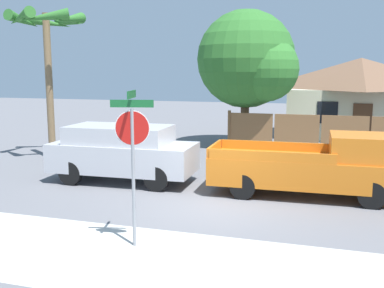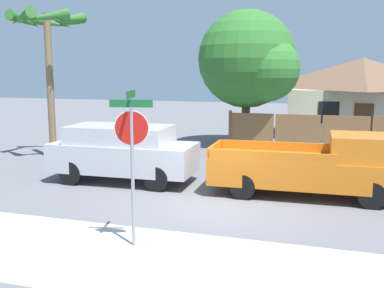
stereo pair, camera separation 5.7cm
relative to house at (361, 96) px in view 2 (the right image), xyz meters
name	(u,v)px [view 2 (the right image)]	position (x,y,z in m)	size (l,w,h in m)	color
ground_plane	(212,207)	(-4.41, -15.58, -2.22)	(80.00, 80.00, 0.00)	slate
sidewalk_strip	(164,262)	(-4.41, -19.18, -2.22)	(36.00, 3.20, 0.01)	#B2B2AD
wooden_fence	(371,137)	(0.11, -6.68, -1.37)	(12.16, 0.12, 1.80)	brown
house	(361,96)	(0.00, 0.00, 0.00)	(7.94, 7.02, 4.29)	beige
oak_tree	(251,61)	(-5.19, -5.67, 1.79)	(4.78, 4.55, 6.40)	brown
palm_tree	(48,32)	(-12.38, -10.99, 2.86)	(2.90, 3.11, 5.90)	brown
red_suv	(123,151)	(-7.91, -13.68, -1.23)	(4.70, 2.08, 1.83)	#B7B7BC
orange_pickup	(316,167)	(-1.86, -13.67, -1.35)	(5.52, 2.05, 1.83)	orange
stop_sign	(132,143)	(-5.29, -18.59, -0.07)	(0.85, 0.76, 3.18)	gray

